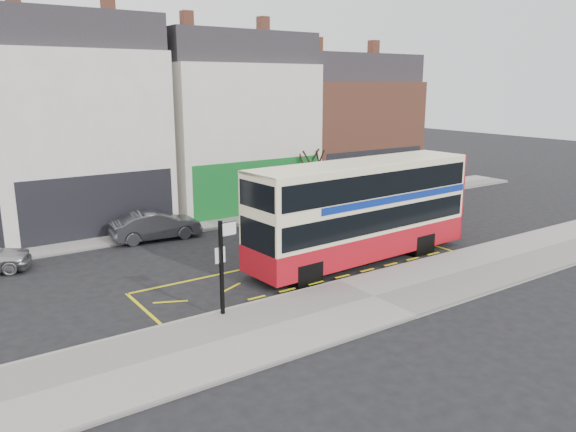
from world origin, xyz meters
TOP-DOWN VIEW (x-y plane):
  - ground at (0.00, 0.00)m, footprint 120.00×120.00m
  - pavement at (0.00, -2.30)m, footprint 40.00×4.00m
  - kerb at (0.00, -0.38)m, footprint 40.00×0.15m
  - far_pavement at (0.00, 11.00)m, footprint 50.00×3.00m
  - road_markings at (0.00, 1.60)m, footprint 14.00×3.40m
  - terrace_left at (-5.50, 14.99)m, footprint 8.00×8.01m
  - terrace_green_shop at (3.50, 14.99)m, footprint 9.00×8.01m
  - terrace_right at (12.50, 14.99)m, footprint 9.00×8.01m
  - double_decker_bus at (2.64, 1.35)m, footprint 10.84×3.00m
  - bus_stop_post at (-5.07, -0.64)m, footprint 0.78×0.14m
  - car_grey at (-3.35, 9.52)m, footprint 4.41×1.88m
  - car_white at (8.07, 9.15)m, footprint 4.83×2.89m
  - street_tree_right at (6.91, 10.63)m, footprint 2.14×2.14m

SIDE VIEW (x-z plane):
  - ground at x=0.00m, z-range 0.00..0.00m
  - road_markings at x=0.00m, z-range 0.00..0.01m
  - pavement at x=0.00m, z-range 0.00..0.15m
  - kerb at x=0.00m, z-range 0.00..0.15m
  - far_pavement at x=0.00m, z-range 0.00..0.15m
  - car_white at x=8.07m, z-range 0.00..1.31m
  - car_grey at x=-3.35m, z-range 0.00..1.41m
  - bus_stop_post at x=-5.07m, z-range 0.46..3.57m
  - double_decker_bus at x=2.64m, z-range 0.11..4.40m
  - street_tree_right at x=6.91m, z-range 0.83..5.45m
  - terrace_right at x=12.50m, z-range -0.58..9.72m
  - terrace_green_shop at x=3.50m, z-range -0.58..10.72m
  - terrace_left at x=-5.50m, z-range -0.58..11.22m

